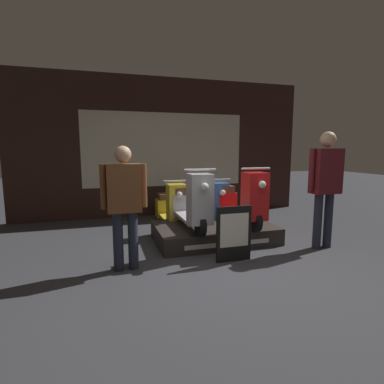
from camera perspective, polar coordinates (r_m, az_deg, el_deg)
The scene contains 10 objects.
ground_plane at distance 3.97m, azimuth 6.09°, elevation -15.09°, with size 30.00×30.00×0.00m, color #38383D.
shop_wall_back at distance 7.14m, azimuth -5.13°, elevation 8.40°, with size 6.84×0.09×3.20m.
display_platform at distance 5.23m, azimuth 4.19°, elevation -7.68°, with size 1.99×1.26×0.28m.
scooter_display_left at distance 4.92m, azimuth -0.41°, elevation -2.29°, with size 0.48×1.64×1.01m.
scooter_display_right at distance 5.23m, azimuth 9.06°, elevation -1.76°, with size 0.48×1.64×1.01m.
scooter_backrow_0 at distance 6.06m, azimuth -4.12°, elevation -3.01°, with size 0.48×1.64×1.01m.
scooter_backrow_1 at distance 6.28m, azimuth 3.23°, elevation -2.59°, with size 0.48×1.64×1.01m.
person_left_browsing at distance 3.90m, azimuth -12.77°, elevation -1.22°, with size 0.58×0.24×1.61m.
person_right_browsing at distance 5.10m, azimuth 24.09°, elevation 2.20°, with size 0.61×0.25×1.83m.
price_sign_board at distance 4.25m, azimuth 7.97°, elevation -7.86°, with size 0.52×0.04×0.79m.
Camera 1 is at (-1.42, -3.36, 1.57)m, focal length 28.00 mm.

